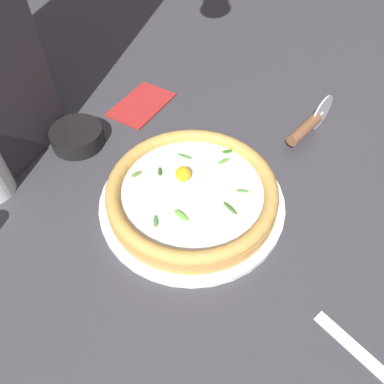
{
  "coord_description": "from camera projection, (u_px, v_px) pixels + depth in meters",
  "views": [
    {
      "loc": [
        0.36,
        0.06,
        0.51
      ],
      "look_at": [
        -0.04,
        -0.02,
        0.03
      ],
      "focal_mm": 35.52,
      "sensor_mm": 36.0,
      "label": 1
    }
  ],
  "objects": [
    {
      "name": "ground_plane",
      "position": [
        198.0,
        228.0,
        0.63
      ],
      "size": [
        2.4,
        2.4,
        0.03
      ],
      "primitive_type": "cube",
      "color": "#37363B",
      "rests_on": "ground"
    },
    {
      "name": "pizza_cutter",
      "position": [
        309.0,
        124.0,
        0.73
      ],
      "size": [
        0.13,
        0.09,
        0.07
      ],
      "color": "silver",
      "rests_on": "ground"
    },
    {
      "name": "folded_napkin",
      "position": [
        142.0,
        104.0,
        0.82
      ],
      "size": [
        0.16,
        0.13,
        0.01
      ],
      "primitive_type": "cube",
      "rotation": [
        0.0,
        0.0,
        2.79
      ],
      "color": "#A52423",
      "rests_on": "ground"
    },
    {
      "name": "side_bowl",
      "position": [
        77.0,
        137.0,
        0.73
      ],
      "size": [
        0.1,
        0.1,
        0.03
      ],
      "primitive_type": "cylinder",
      "color": "black",
      "rests_on": "ground"
    },
    {
      "name": "pizza",
      "position": [
        192.0,
        192.0,
        0.62
      ],
      "size": [
        0.28,
        0.28,
        0.05
      ],
      "color": "#CA8F48",
      "rests_on": "pizza_plate"
    },
    {
      "name": "pizza_plate",
      "position": [
        192.0,
        202.0,
        0.64
      ],
      "size": [
        0.31,
        0.31,
        0.01
      ],
      "primitive_type": "cylinder",
      "color": "white",
      "rests_on": "ground"
    }
  ]
}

